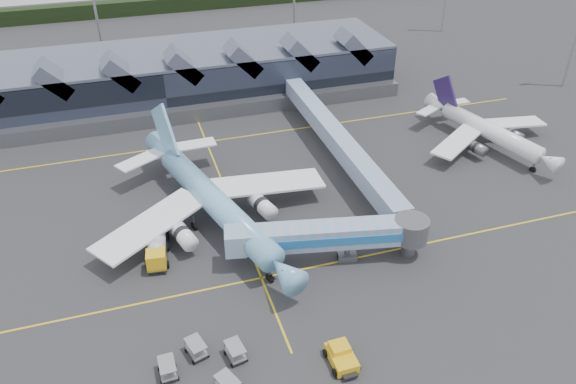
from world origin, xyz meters
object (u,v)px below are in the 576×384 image
object	(u,v)px
pushback_tug	(341,356)
main_airliner	(212,199)
fuel_truck	(157,241)
jet_bridge	(339,235)
regional_jet	(486,129)

from	to	relation	value
pushback_tug	main_airliner	bearing A→B (deg)	104.42
fuel_truck	main_airliner	bearing A→B (deg)	37.08
main_airliner	jet_bridge	xyz separation A→B (m)	(13.32, -12.49, 0.00)
jet_bridge	regional_jet	bearing A→B (deg)	42.01
main_airliner	pushback_tug	bearing A→B (deg)	-90.91
fuel_truck	pushback_tug	bearing A→B (deg)	-48.39
main_airliner	pushback_tug	world-z (taller)	main_airliner
regional_jet	jet_bridge	distance (m)	39.89
main_airliner	fuel_truck	xyz separation A→B (m)	(-7.95, -4.49, -1.95)
fuel_truck	pushback_tug	distance (m)	27.90
main_airliner	pushback_tug	xyz separation A→B (m)	(7.63, -27.61, -2.83)
regional_jet	main_airliner	bearing A→B (deg)	175.04
jet_bridge	fuel_truck	xyz separation A→B (m)	(-21.27, 7.99, -1.95)
regional_jet	fuel_truck	size ratio (longest dim) A/B	2.90
fuel_truck	pushback_tug	xyz separation A→B (m)	(15.59, -23.12, -0.88)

